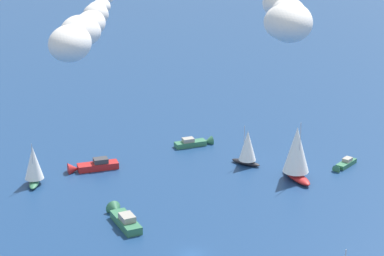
{
  "coord_description": "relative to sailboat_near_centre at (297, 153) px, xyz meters",
  "views": [
    {
      "loc": [
        5.44,
        -114.48,
        63.37
      ],
      "look_at": [
        0.0,
        -1.12,
        22.6
      ],
      "focal_mm": 73.48,
      "sensor_mm": 36.0,
      "label": 1
    }
  ],
  "objects": [
    {
      "name": "motorboat_outer_ring_c",
      "position": [
        10.61,
        6.62,
        -5.09
      ],
      "size": [
        5.77,
        6.94,
        2.1
      ],
      "color": "#33704C",
      "rests_on": "ground_plane"
    },
    {
      "name": "sailboat_far_stbd",
      "position": [
        -52.13,
        -4.98,
        -1.63
      ],
      "size": [
        4.12,
        6.99,
        8.82
      ],
      "color": "#33704C",
      "rests_on": "ground_plane"
    },
    {
      "name": "motorboat_far_port",
      "position": [
        -32.32,
        -21.21,
        -4.8
      ],
      "size": [
        7.71,
        11.01,
        3.19
      ],
      "color": "#33704C",
      "rests_on": "ground_plane"
    },
    {
      "name": "smoke_trail_wingman",
      "position": [
        -8.34,
        -66.92,
        42.02
      ],
      "size": [
        4.48,
        36.9,
        4.32
      ],
      "color": "silver"
    },
    {
      "name": "sailboat_near_centre",
      "position": [
        0.0,
        0.0,
        0.0
      ],
      "size": [
        7.04,
        9.84,
        12.4
      ],
      "color": "#B21E1E",
      "rests_on": "ground_plane"
    },
    {
      "name": "ground_plane",
      "position": [
        -19.37,
        -32.4,
        -5.66
      ],
      "size": [
        2000.0,
        2000.0,
        0.0
      ],
      "primitive_type": "plane",
      "color": "navy"
    },
    {
      "name": "motorboat_offshore",
      "position": [
        -42.1,
        2.53,
        -4.84
      ],
      "size": [
        10.71,
        6.16,
        3.03
      ],
      "color": "#B21E1E",
      "rests_on": "ground_plane"
    },
    {
      "name": "sailboat_trailing",
      "position": [
        -9.66,
        6.92,
        -1.75
      ],
      "size": [
        6.69,
        5.12,
        8.57
      ],
      "color": "black",
      "rests_on": "ground_plane"
    },
    {
      "name": "motorboat_mid_cluster",
      "position": [
        -21.04,
        17.77,
        -4.97
      ],
      "size": [
        8.96,
        5.64,
        2.55
      ],
      "color": "#33704C",
      "rests_on": "ground_plane"
    },
    {
      "name": "smoke_trail_lead",
      "position": [
        -29.8,
        -62.82,
        38.95
      ],
      "size": [
        4.54,
        36.78,
        4.1
      ],
      "color": "silver"
    }
  ]
}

